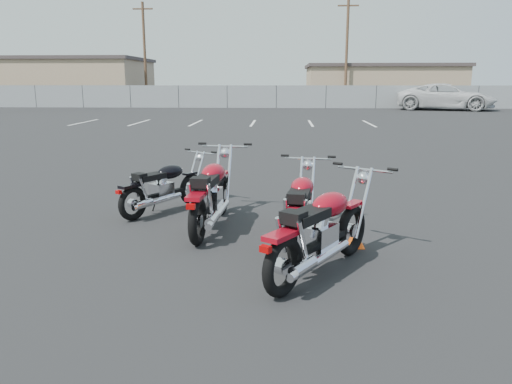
{
  "coord_description": "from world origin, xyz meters",
  "views": [
    {
      "loc": [
        0.56,
        -6.1,
        2.15
      ],
      "look_at": [
        0.2,
        0.6,
        0.65
      ],
      "focal_mm": 35.0,
      "sensor_mm": 36.0,
      "label": 1
    }
  ],
  "objects_px": {
    "motorcycle_second_black": "(164,187)",
    "white_van": "(447,89)",
    "motorcycle_third_red": "(301,208)",
    "motorcycle_rear_red": "(322,231)",
    "motorcycle_front_red": "(211,194)"
  },
  "relations": [
    {
      "from": "motorcycle_second_black",
      "to": "white_van",
      "type": "height_order",
      "value": "white_van"
    },
    {
      "from": "motorcycle_third_red",
      "to": "white_van",
      "type": "relative_size",
      "value": 0.26
    },
    {
      "from": "motorcycle_second_black",
      "to": "motorcycle_rear_red",
      "type": "bearing_deg",
      "value": -47.36
    },
    {
      "from": "motorcycle_rear_red",
      "to": "white_van",
      "type": "relative_size",
      "value": 0.26
    },
    {
      "from": "motorcycle_front_red",
      "to": "white_van",
      "type": "bearing_deg",
      "value": 67.29
    },
    {
      "from": "motorcycle_third_red",
      "to": "white_van",
      "type": "height_order",
      "value": "white_van"
    },
    {
      "from": "motorcycle_front_red",
      "to": "motorcycle_third_red",
      "type": "bearing_deg",
      "value": -25.17
    },
    {
      "from": "motorcycle_front_red",
      "to": "motorcycle_third_red",
      "type": "xyz_separation_m",
      "value": [
        1.3,
        -0.61,
        -0.04
      ]
    },
    {
      "from": "motorcycle_second_black",
      "to": "white_van",
      "type": "bearing_deg",
      "value": 65.26
    },
    {
      "from": "motorcycle_rear_red",
      "to": "white_van",
      "type": "bearing_deg",
      "value": 70.59
    },
    {
      "from": "motorcycle_third_red",
      "to": "motorcycle_front_red",
      "type": "bearing_deg",
      "value": 154.83
    },
    {
      "from": "motorcycle_third_red",
      "to": "motorcycle_rear_red",
      "type": "relative_size",
      "value": 1.02
    },
    {
      "from": "motorcycle_second_black",
      "to": "motorcycle_third_red",
      "type": "xyz_separation_m",
      "value": [
        2.23,
        -1.5,
        0.05
      ]
    },
    {
      "from": "motorcycle_rear_red",
      "to": "white_van",
      "type": "xyz_separation_m",
      "value": [
        11.78,
        33.42,
        1.05
      ]
    },
    {
      "from": "motorcycle_second_black",
      "to": "motorcycle_third_red",
      "type": "height_order",
      "value": "motorcycle_third_red"
    }
  ]
}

